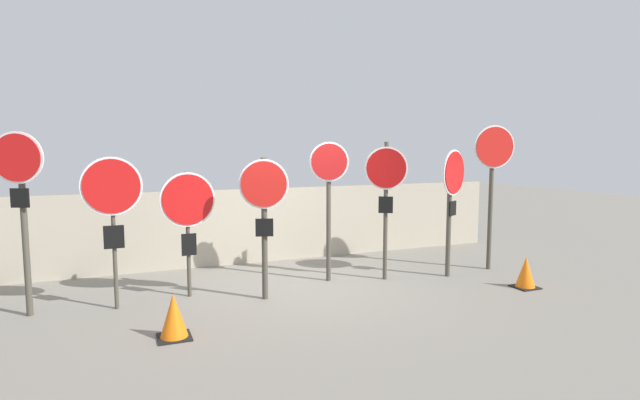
# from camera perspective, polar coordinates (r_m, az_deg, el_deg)

# --- Properties ---
(ground_plane) EXTENTS (40.00, 40.00, 0.00)m
(ground_plane) POSITION_cam_1_polar(r_m,az_deg,el_deg) (8.37, -2.43, -10.06)
(ground_plane) COLOR gray
(fence_back) EXTENTS (10.78, 0.12, 1.49)m
(fence_back) POSITION_cam_1_polar(r_m,az_deg,el_deg) (10.19, -6.53, -2.88)
(fence_back) COLOR #A89E89
(fence_back) RESTS_ON ground
(stop_sign_0) EXTENTS (0.66, 0.29, 2.53)m
(stop_sign_0) POSITION_cam_1_polar(r_m,az_deg,el_deg) (7.80, -31.04, 0.91)
(stop_sign_0) COLOR #474238
(stop_sign_0) RESTS_ON ground
(stop_sign_1) EXTENTS (0.83, 0.11, 2.19)m
(stop_sign_1) POSITION_cam_1_polar(r_m,az_deg,el_deg) (7.57, -22.66, 0.18)
(stop_sign_1) COLOR #474238
(stop_sign_1) RESTS_ON ground
(stop_sign_2) EXTENTS (0.84, 0.14, 1.95)m
(stop_sign_2) POSITION_cam_1_polar(r_m,az_deg,el_deg) (7.88, -14.86, -0.91)
(stop_sign_2) COLOR #474238
(stop_sign_2) RESTS_ON ground
(stop_sign_3) EXTENTS (0.72, 0.24, 2.17)m
(stop_sign_3) POSITION_cam_1_polar(r_m,az_deg,el_deg) (7.52, -6.41, -0.44)
(stop_sign_3) COLOR #474238
(stop_sign_3) RESTS_ON ground
(stop_sign_4) EXTENTS (0.65, 0.22, 2.41)m
(stop_sign_4) POSITION_cam_1_polar(r_m,az_deg,el_deg) (8.51, 1.03, 1.77)
(stop_sign_4) COLOR #474238
(stop_sign_4) RESTS_ON ground
(stop_sign_5) EXTENTS (0.65, 0.39, 2.41)m
(stop_sign_5) POSITION_cam_1_polar(r_m,az_deg,el_deg) (8.67, 7.55, 1.76)
(stop_sign_5) COLOR #474238
(stop_sign_5) RESTS_ON ground
(stop_sign_6) EXTENTS (0.72, 0.40, 2.28)m
(stop_sign_6) POSITION_cam_1_polar(r_m,az_deg,el_deg) (9.13, 14.88, 1.18)
(stop_sign_6) COLOR #474238
(stop_sign_6) RESTS_ON ground
(stop_sign_7) EXTENTS (0.78, 0.21, 2.73)m
(stop_sign_7) POSITION_cam_1_polar(r_m,az_deg,el_deg) (9.87, 19.17, 3.48)
(stop_sign_7) COLOR #474238
(stop_sign_7) RESTS_ON ground
(traffic_cone_0) EXTENTS (0.40, 0.40, 0.56)m
(traffic_cone_0) POSITION_cam_1_polar(r_m,az_deg,el_deg) (6.48, -16.38, -12.63)
(traffic_cone_0) COLOR black
(traffic_cone_0) RESTS_ON ground
(traffic_cone_1) EXTENTS (0.38, 0.38, 0.52)m
(traffic_cone_1) POSITION_cam_1_polar(r_m,az_deg,el_deg) (9.00, 22.45, -7.68)
(traffic_cone_1) COLOR black
(traffic_cone_1) RESTS_ON ground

